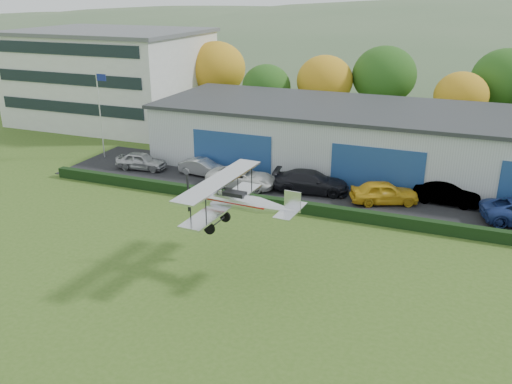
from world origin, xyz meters
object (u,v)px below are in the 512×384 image
at_px(car_1, 203,167).
at_px(biplane, 236,200).
at_px(car_4, 384,192).
at_px(office_block, 112,76).
at_px(car_3, 311,182).
at_px(flagpole, 100,107).
at_px(car_5, 447,194).
at_px(car_0, 141,161).
at_px(hangar, 390,140).
at_px(car_2, 242,178).

bearing_deg(car_1, biplane, -140.49).
height_order(car_1, car_4, car_4).
relative_size(office_block, car_3, 3.58).
bearing_deg(car_4, car_1, 64.34).
relative_size(flagpole, car_4, 1.65).
distance_m(car_5, biplane, 18.05).
height_order(flagpole, car_1, flagpole).
bearing_deg(car_3, office_block, 54.63).
xyz_separation_m(office_block, flagpole, (8.12, -13.00, -0.43)).
xyz_separation_m(car_0, biplane, (14.78, -13.15, 3.38)).
bearing_deg(flagpole, hangar, 13.51).
bearing_deg(biplane, car_5, 58.34).
bearing_deg(flagpole, car_0, -19.18).
xyz_separation_m(car_1, car_4, (15.07, -0.73, 0.14)).
bearing_deg(office_block, car_3, -27.41).
bearing_deg(car_0, car_1, -92.15).
distance_m(hangar, flagpole, 25.68).
bearing_deg(flagpole, car_1, -6.61).
xyz_separation_m(office_block, car_1, (18.91, -14.25, -4.48)).
bearing_deg(car_3, car_1, 79.12).
bearing_deg(biplane, car_2, 115.57).
relative_size(office_block, car_5, 4.48).
height_order(car_2, car_5, car_2).
relative_size(car_0, car_5, 0.94).
xyz_separation_m(car_0, car_1, (5.69, 0.52, -0.06)).
height_order(flagpole, car_4, flagpole).
bearing_deg(hangar, flagpole, -166.49).
height_order(car_3, biplane, biplane).
xyz_separation_m(office_block, car_4, (33.97, -14.98, -4.34)).
relative_size(hangar, car_5, 8.83).
bearing_deg(car_3, car_0, 82.18).
relative_size(office_block, car_2, 3.75).
relative_size(car_5, biplane, 0.60).
distance_m(office_block, car_5, 40.71).
xyz_separation_m(flagpole, car_3, (20.30, -1.74, -3.90)).
height_order(flagpole, car_2, flagpole).
height_order(car_1, car_3, car_3).
bearing_deg(biplane, flagpole, 146.54).
distance_m(car_3, car_4, 5.57).
bearing_deg(car_3, car_5, -90.25).
xyz_separation_m(office_block, car_5, (38.19, -13.41, -4.41)).
distance_m(office_block, car_2, 28.17).
bearing_deg(office_block, car_0, -48.19).
bearing_deg(car_2, office_block, 51.88).
height_order(car_0, biplane, biplane).
bearing_deg(car_0, car_5, -94.27).
xyz_separation_m(flagpole, car_0, (5.10, -1.77, -4.00)).
distance_m(car_2, car_4, 10.99).
distance_m(car_0, car_4, 20.76).
relative_size(flagpole, car_2, 1.45).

